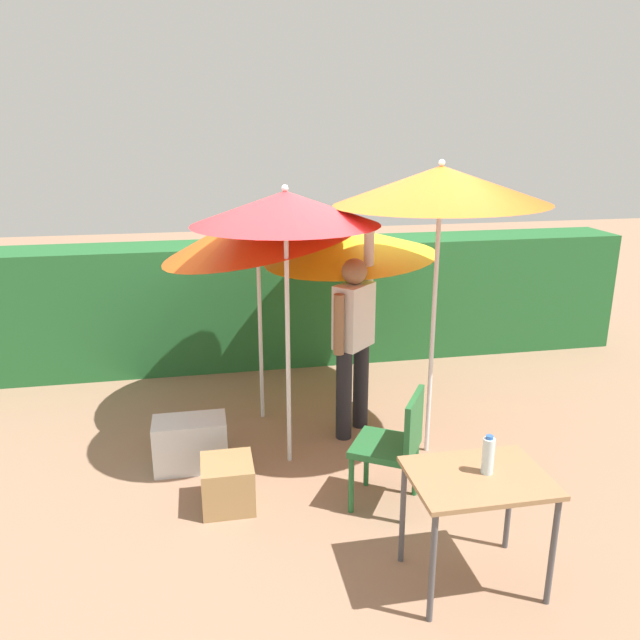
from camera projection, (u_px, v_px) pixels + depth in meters
name	position (u px, v px, depth m)	size (l,w,h in m)	color
ground_plane	(327.00, 454.00, 5.35)	(24.00, 24.00, 0.00)	#937056
hedge_row	(287.00, 302.00, 7.34)	(8.00, 0.70, 1.40)	#23602D
umbrella_rainbow	(349.00, 243.00, 6.02)	(1.69, 1.68, 1.82)	silver
umbrella_orange	(257.00, 227.00, 5.47)	(1.79, 1.76, 2.14)	silver
umbrella_yellow	(441.00, 186.00, 4.75)	(1.65, 1.65, 2.43)	silver
umbrella_navy	(285.00, 209.00, 4.63)	(1.42, 1.42, 2.25)	silver
person_vendor	(353.00, 334.00, 5.47)	(0.46, 0.45, 1.88)	black
chair_plastic	(395.00, 442.00, 4.48)	(0.61, 0.61, 0.89)	#236633
cooler_box	(190.00, 443.00, 5.09)	(0.58, 0.33, 0.42)	silver
crate_cardboard	(228.00, 484.00, 4.58)	(0.37, 0.39, 0.35)	#9E7A4C
folding_table	(478.00, 489.00, 3.67)	(0.80, 0.60, 0.73)	#4C4C51
bottle_water	(488.00, 455.00, 3.64)	(0.07, 0.07, 0.24)	silver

